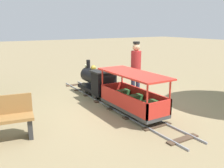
% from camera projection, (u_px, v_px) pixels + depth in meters
% --- Properties ---
extents(ground_plane, '(60.00, 60.00, 0.00)m').
position_uv_depth(ground_plane, '(116.00, 106.00, 6.38)').
color(ground_plane, '#8C7A56').
extents(track, '(0.71, 5.70, 0.04)m').
position_uv_depth(track, '(112.00, 103.00, 6.54)').
color(track, gray).
rests_on(track, ground_plane).
extents(locomotive, '(0.67, 1.45, 0.99)m').
position_uv_depth(locomotive, '(97.00, 80.00, 7.14)').
color(locomotive, black).
rests_on(locomotive, ground_plane).
extents(passenger_car, '(0.77, 2.00, 0.97)m').
position_uv_depth(passenger_car, '(132.00, 97.00, 5.69)').
color(passenger_car, '#3F3F3F').
rests_on(passenger_car, ground_plane).
extents(conductor_person, '(0.30, 0.30, 1.62)m').
position_uv_depth(conductor_person, '(136.00, 64.00, 7.11)').
color(conductor_person, '#282D47').
rests_on(conductor_person, ground_plane).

